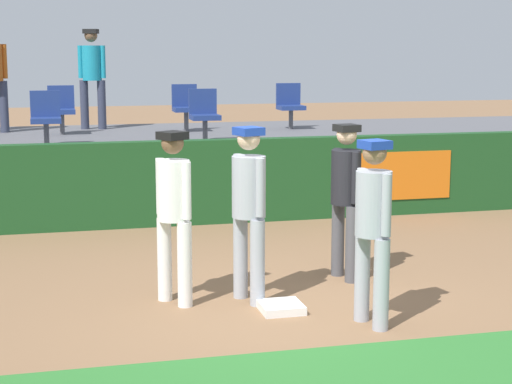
# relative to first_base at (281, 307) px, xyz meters

# --- Properties ---
(ground_plane) EXTENTS (60.00, 60.00, 0.00)m
(ground_plane) POSITION_rel_first_base_xyz_m (0.21, 0.09, -0.04)
(ground_plane) COLOR #846042
(first_base) EXTENTS (0.40, 0.40, 0.08)m
(first_base) POSITION_rel_first_base_xyz_m (0.00, 0.00, 0.00)
(first_base) COLOR white
(first_base) RESTS_ON ground_plane
(player_fielder_home) EXTENTS (0.45, 0.56, 1.71)m
(player_fielder_home) POSITION_rel_first_base_xyz_m (-0.95, 0.52, 0.95)
(player_fielder_home) COLOR white
(player_fielder_home) RESTS_ON ground_plane
(player_runner_visitor) EXTENTS (0.39, 0.47, 1.70)m
(player_runner_visitor) POSITION_rel_first_base_xyz_m (0.69, -0.59, 0.94)
(player_runner_visitor) COLOR #9EA3AD
(player_runner_visitor) RESTS_ON ground_plane
(player_coach_visitor) EXTENTS (0.42, 0.47, 1.75)m
(player_coach_visitor) POSITION_rel_first_base_xyz_m (-0.22, 0.40, 0.97)
(player_coach_visitor) COLOR #9EA3AD
(player_coach_visitor) RESTS_ON ground_plane
(player_umpire) EXTENTS (0.37, 0.47, 1.70)m
(player_umpire) POSITION_rel_first_base_xyz_m (0.99, 0.96, 0.94)
(player_umpire) COLOR #4C4C51
(player_umpire) RESTS_ON ground_plane
(field_wall) EXTENTS (18.00, 0.26, 1.21)m
(field_wall) POSITION_rel_first_base_xyz_m (0.22, 4.26, 0.57)
(field_wall) COLOR #19471E
(field_wall) RESTS_ON ground_plane
(bleacher_platform) EXTENTS (18.00, 4.80, 1.02)m
(bleacher_platform) POSITION_rel_first_base_xyz_m (0.21, 6.83, 0.47)
(bleacher_platform) COLOR #59595E
(bleacher_platform) RESTS_ON ground_plane
(seat_front_center) EXTENTS (0.45, 0.44, 0.84)m
(seat_front_center) POSITION_rel_first_base_xyz_m (0.32, 5.70, 1.45)
(seat_front_center) COLOR #4C4C51
(seat_front_center) RESTS_ON bleacher_platform
(seat_back_right) EXTENTS (0.46, 0.44, 0.84)m
(seat_back_right) POSITION_rel_first_base_xyz_m (2.26, 7.50, 1.46)
(seat_back_right) COLOR #4C4C51
(seat_back_right) RESTS_ON bleacher_platform
(seat_back_left) EXTENTS (0.45, 0.44, 0.84)m
(seat_back_left) POSITION_rel_first_base_xyz_m (-1.86, 7.50, 1.45)
(seat_back_left) COLOR #4C4C51
(seat_back_left) RESTS_ON bleacher_platform
(seat_front_left) EXTENTS (0.45, 0.44, 0.84)m
(seat_front_left) POSITION_rel_first_base_xyz_m (-2.13, 5.70, 1.45)
(seat_front_left) COLOR #4C4C51
(seat_front_left) RESTS_ON bleacher_platform
(seat_back_center) EXTENTS (0.45, 0.44, 0.84)m
(seat_back_center) POSITION_rel_first_base_xyz_m (0.31, 7.50, 1.45)
(seat_back_center) COLOR #4C4C51
(seat_back_center) RESTS_ON bleacher_platform
(spectator_casual) EXTENTS (0.49, 0.44, 1.82)m
(spectator_casual) POSITION_rel_first_base_xyz_m (-1.28, 8.34, 2.04)
(spectator_casual) COLOR #33384C
(spectator_casual) RESTS_ON bleacher_platform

